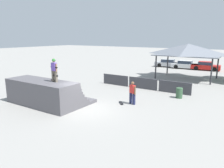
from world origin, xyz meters
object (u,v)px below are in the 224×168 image
Objects in this scene: trash_bin at (179,93)px; bystander_walking at (132,92)px; skateboard_on_deck at (54,80)px; parked_car_red at (206,66)px; skater_on_deck at (54,69)px; skateboard_on_ground at (121,103)px; parked_car_silver at (168,63)px; parked_car_white at (186,65)px.

bystander_walking is at bearing -124.62° from trash_bin.
skateboard_on_deck reaches higher than parked_car_red.
skater_on_deck is 1.92× the size of trash_bin.
skateboard_on_deck is at bearing 59.52° from bystander_walking.
parked_car_red is at bearing 94.07° from trash_bin.
trash_bin is at bearing 65.69° from skateboard_on_deck.
skateboard_on_deck is at bearing -108.12° from parked_car_red.
parked_car_red is (-1.22, 17.09, 0.18)m from trash_bin.
skateboard_on_ground is 21.10m from parked_car_red.
trash_bin is at bearing -75.96° from parked_car_silver.
trash_bin is 17.44m from parked_car_white.
skater_on_deck is 0.36× the size of parked_car_silver.
trash_bin is at bearing -101.52° from bystander_walking.
skater_on_deck reaches higher than trash_bin.
skater_on_deck is at bearing -133.20° from trash_bin.
parked_car_red is (5.79, 23.99, -1.29)m from skateboard_on_deck.
skateboard_on_ground is 0.17× the size of parked_car_red.
parked_car_silver is (-6.99, 17.38, 0.18)m from trash_bin.
skateboard_on_deck reaches higher than parked_car_white.
skater_on_deck is 0.95× the size of bystander_walking.
skateboard_on_ground is at bearing -99.82° from parked_car_red.
trash_bin is 0.19× the size of parked_car_silver.
parked_car_silver is 2.92m from parked_car_white.
skater_on_deck is 24.90m from parked_car_red.
skater_on_deck is at bearing -97.13° from parked_car_silver.
skater_on_deck is at bearing -99.16° from parked_car_white.
parked_car_silver reaches higher than trash_bin.
parked_car_red reaches higher than trash_bin.
parked_car_white reaches higher than skateboard_on_ground.
parked_car_white is (-4.11, 16.95, 0.18)m from trash_bin.
parked_car_silver is 1.09× the size of parked_car_red.
bystander_walking reaches higher than trash_bin.
parked_car_white is (-1.67, 20.47, -0.35)m from bystander_walking.
skater_on_deck reaches higher than bystander_walking.
skateboard_on_deck is 0.20× the size of parked_car_white.
skateboard_on_deck reaches higher than skateboard_on_ground.
skater_on_deck is 5.47m from skateboard_on_ground.
bystander_walking is 1.21m from skateboard_on_ground.
parked_car_silver is at bearing 172.63° from parked_car_red.
parked_car_silver is at bearing 146.54° from skateboard_on_ground.
skateboard_on_ground is 0.15× the size of parked_car_silver.
skater_on_deck is 0.40× the size of parked_car_red.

